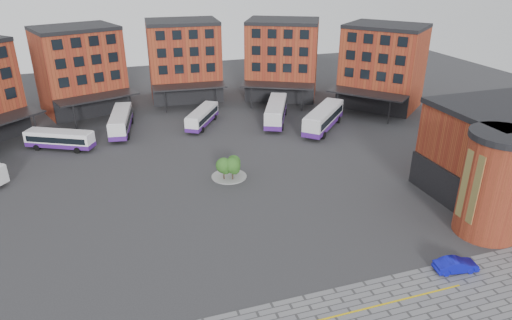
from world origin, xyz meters
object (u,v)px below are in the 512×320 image
object	(u,v)px
tree_island	(230,166)
blue_car	(456,265)
bus_f	(324,118)
bus_e	(276,111)
bus_c	(121,121)
bus_b	(60,139)
bus_d	(202,117)

from	to	relation	value
tree_island	blue_car	distance (m)	27.62
bus_f	bus_e	bearing A→B (deg)	-179.64
bus_e	bus_f	world-z (taller)	bus_f
bus_e	bus_c	bearing A→B (deg)	-162.41
bus_f	tree_island	bearing A→B (deg)	-102.80
bus_b	bus_e	xyz separation A→B (m)	(33.30, 1.29, 0.36)
bus_b	blue_car	world-z (taller)	bus_b
bus_b	tree_island	bearing A→B (deg)	-101.60
tree_island	blue_car	world-z (taller)	tree_island
bus_d	bus_e	world-z (taller)	bus_e
bus_b	blue_car	distance (m)	53.23
tree_island	bus_d	distance (m)	20.17
bus_b	bus_f	bearing A→B (deg)	-68.71
bus_b	bus_d	size ratio (longest dim) A/B	1.02
bus_b	bus_d	xyz separation A→B (m)	(21.37, 3.43, 0.01)
tree_island	bus_c	distance (m)	24.39
bus_d	blue_car	world-z (taller)	bus_d
bus_c	bus_e	xyz separation A→B (m)	(24.61, -3.30, 0.12)
bus_c	blue_car	world-z (taller)	bus_c
bus_d	bus_e	size ratio (longest dim) A/B	0.78
tree_island	bus_d	xyz separation A→B (m)	(0.82, 20.15, -0.16)
tree_island	bus_e	xyz separation A→B (m)	(12.76, 18.02, 0.19)
bus_c	bus_f	bearing A→B (deg)	-7.49
bus_e	bus_d	bearing A→B (deg)	-164.93
bus_c	bus_d	size ratio (longest dim) A/B	1.22
bus_b	bus_c	distance (m)	9.83
tree_island	bus_b	size ratio (longest dim) A/B	0.45
bus_b	bus_c	world-z (taller)	bus_c
bus_e	bus_f	distance (m)	8.17
bus_e	blue_car	xyz separation A→B (m)	(1.18, -41.84, -1.21)
bus_c	blue_car	xyz separation A→B (m)	(25.79, -45.14, -1.10)
bus_f	blue_car	xyz separation A→B (m)	(-4.77, -36.24, -1.26)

